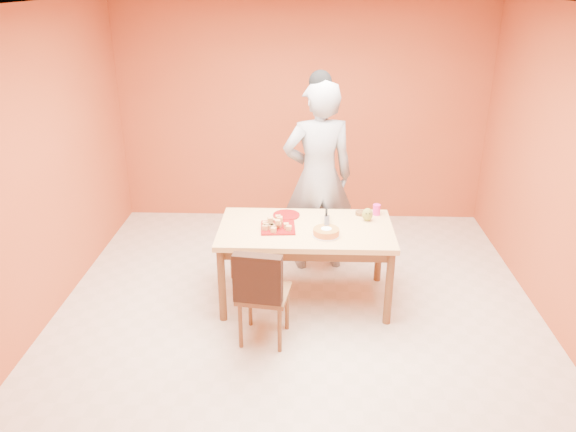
{
  "coord_description": "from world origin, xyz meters",
  "views": [
    {
      "loc": [
        0.07,
        -4.29,
        2.88
      ],
      "look_at": [
        -0.09,
        0.3,
        0.92
      ],
      "focal_mm": 35.0,
      "sensor_mm": 36.0,
      "label": 1
    }
  ],
  "objects_px": {
    "pastry_platter": "(278,228)",
    "checker_tin": "(361,213)",
    "sponge_cake": "(326,232)",
    "egg_ornament": "(367,215)",
    "dining_chair": "(264,292)",
    "person": "(318,178)",
    "magenta_glass": "(377,210)",
    "red_dinner_plate": "(286,215)",
    "dining_table": "(306,236)"
  },
  "relations": [
    {
      "from": "dining_table",
      "to": "checker_tin",
      "type": "bearing_deg",
      "value": 30.85
    },
    {
      "from": "egg_ornament",
      "to": "dining_table",
      "type": "bearing_deg",
      "value": -145.14
    },
    {
      "from": "person",
      "to": "pastry_platter",
      "type": "xyz_separation_m",
      "value": [
        -0.37,
        -0.75,
        -0.23
      ]
    },
    {
      "from": "person",
      "to": "magenta_glass",
      "type": "distance_m",
      "value": 0.71
    },
    {
      "from": "red_dinner_plate",
      "to": "checker_tin",
      "type": "bearing_deg",
      "value": 4.4
    },
    {
      "from": "pastry_platter",
      "to": "checker_tin",
      "type": "bearing_deg",
      "value": 24.49
    },
    {
      "from": "sponge_cake",
      "to": "egg_ornament",
      "type": "relative_size",
      "value": 1.84
    },
    {
      "from": "sponge_cake",
      "to": "egg_ornament",
      "type": "distance_m",
      "value": 0.53
    },
    {
      "from": "pastry_platter",
      "to": "dining_chair",
      "type": "bearing_deg",
      "value": -97.93
    },
    {
      "from": "person",
      "to": "red_dinner_plate",
      "type": "distance_m",
      "value": 0.59
    },
    {
      "from": "dining_chair",
      "to": "dining_table",
      "type": "bearing_deg",
      "value": 71.5
    },
    {
      "from": "dining_chair",
      "to": "person",
      "type": "relative_size",
      "value": 0.45
    },
    {
      "from": "sponge_cake",
      "to": "egg_ornament",
      "type": "bearing_deg",
      "value": 41.24
    },
    {
      "from": "dining_chair",
      "to": "sponge_cake",
      "type": "distance_m",
      "value": 0.8
    },
    {
      "from": "sponge_cake",
      "to": "checker_tin",
      "type": "relative_size",
      "value": 2.19
    },
    {
      "from": "person",
      "to": "checker_tin",
      "type": "xyz_separation_m",
      "value": [
        0.41,
        -0.39,
        -0.22
      ]
    },
    {
      "from": "dining_table",
      "to": "pastry_platter",
      "type": "xyz_separation_m",
      "value": [
        -0.25,
        -0.04,
        0.1
      ]
    },
    {
      "from": "pastry_platter",
      "to": "checker_tin",
      "type": "xyz_separation_m",
      "value": [
        0.78,
        0.36,
        0.01
      ]
    },
    {
      "from": "person",
      "to": "egg_ornament",
      "type": "distance_m",
      "value": 0.73
    },
    {
      "from": "dining_chair",
      "to": "checker_tin",
      "type": "xyz_separation_m",
      "value": [
        0.87,
        0.99,
        0.31
      ]
    },
    {
      "from": "pastry_platter",
      "to": "magenta_glass",
      "type": "distance_m",
      "value": 1.0
    },
    {
      "from": "pastry_platter",
      "to": "magenta_glass",
      "type": "height_order",
      "value": "magenta_glass"
    },
    {
      "from": "egg_ornament",
      "to": "checker_tin",
      "type": "distance_m",
      "value": 0.16
    },
    {
      "from": "pastry_platter",
      "to": "red_dinner_plate",
      "type": "xyz_separation_m",
      "value": [
        0.06,
        0.3,
        -0.0
      ]
    },
    {
      "from": "pastry_platter",
      "to": "sponge_cake",
      "type": "height_order",
      "value": "sponge_cake"
    },
    {
      "from": "person",
      "to": "red_dinner_plate",
      "type": "bearing_deg",
      "value": 44.02
    },
    {
      "from": "pastry_platter",
      "to": "red_dinner_plate",
      "type": "relative_size",
      "value": 1.19
    },
    {
      "from": "red_dinner_plate",
      "to": "pastry_platter",
      "type": "bearing_deg",
      "value": -102.12
    },
    {
      "from": "magenta_glass",
      "to": "checker_tin",
      "type": "bearing_deg",
      "value": -178.08
    },
    {
      "from": "dining_table",
      "to": "magenta_glass",
      "type": "height_order",
      "value": "magenta_glass"
    },
    {
      "from": "dining_chair",
      "to": "checker_tin",
      "type": "bearing_deg",
      "value": 57.08
    },
    {
      "from": "dining_table",
      "to": "checker_tin",
      "type": "distance_m",
      "value": 0.63
    },
    {
      "from": "dining_table",
      "to": "dining_chair",
      "type": "relative_size",
      "value": 1.78
    },
    {
      "from": "person",
      "to": "magenta_glass",
      "type": "bearing_deg",
      "value": 134.01
    },
    {
      "from": "dining_chair",
      "to": "pastry_platter",
      "type": "height_order",
      "value": "dining_chair"
    },
    {
      "from": "dining_table",
      "to": "checker_tin",
      "type": "relative_size",
      "value": 15.0
    },
    {
      "from": "magenta_glass",
      "to": "red_dinner_plate",
      "type": "bearing_deg",
      "value": -176.03
    },
    {
      "from": "person",
      "to": "dining_chair",
      "type": "bearing_deg",
      "value": 60.15
    },
    {
      "from": "person",
      "to": "sponge_cake",
      "type": "xyz_separation_m",
      "value": [
        0.06,
        -0.89,
        -0.2
      ]
    },
    {
      "from": "pastry_platter",
      "to": "checker_tin",
      "type": "height_order",
      "value": "checker_tin"
    },
    {
      "from": "dining_chair",
      "to": "egg_ornament",
      "type": "height_order",
      "value": "dining_chair"
    },
    {
      "from": "dining_table",
      "to": "dining_chair",
      "type": "height_order",
      "value": "dining_chair"
    },
    {
      "from": "red_dinner_plate",
      "to": "checker_tin",
      "type": "distance_m",
      "value": 0.72
    },
    {
      "from": "person",
      "to": "egg_ornament",
      "type": "xyz_separation_m",
      "value": [
        0.46,
        -0.54,
        -0.17
      ]
    },
    {
      "from": "magenta_glass",
      "to": "egg_ornament",
      "type": "bearing_deg",
      "value": -124.07
    },
    {
      "from": "magenta_glass",
      "to": "pastry_platter",
      "type": "bearing_deg",
      "value": -158.81
    },
    {
      "from": "dining_chair",
      "to": "person",
      "type": "bearing_deg",
      "value": 79.96
    },
    {
      "from": "magenta_glass",
      "to": "checker_tin",
      "type": "relative_size",
      "value": 0.97
    },
    {
      "from": "egg_ornament",
      "to": "pastry_platter",
      "type": "bearing_deg",
      "value": -147.31
    },
    {
      "from": "person",
      "to": "magenta_glass",
      "type": "xyz_separation_m",
      "value": [
        0.56,
        -0.39,
        -0.19
      ]
    }
  ]
}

